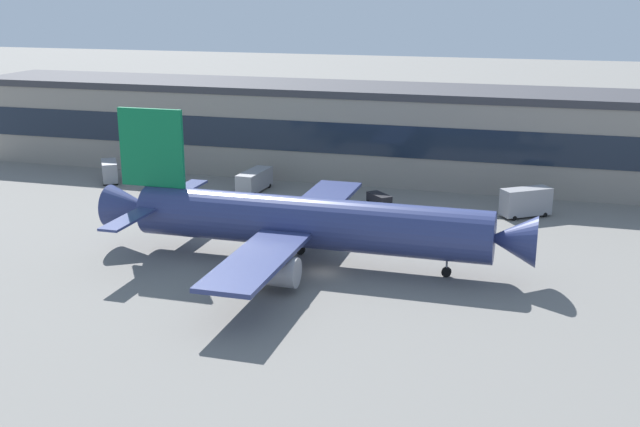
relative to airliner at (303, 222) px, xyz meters
The scene contains 8 objects.
ground_plane 6.31m from the airliner, 35.27° to the right, with size 600.00×600.00×0.00m, color slate.
terminal_building 46.51m from the airliner, 86.09° to the left, with size 156.71×17.49×15.42m.
airliner is the anchor object (origin of this frame).
follow_me_car 27.32m from the airliner, 82.55° to the left, with size 4.40×4.50×1.85m.
fuel_truck 34.68m from the airliner, 120.60° to the left, with size 3.40×8.58×3.35m.
belt_loader 41.42m from the airliner, 140.31° to the left, with size 6.46×5.16×1.95m.
stair_truck 51.93m from the airliner, 146.22° to the left, with size 5.27×6.34×3.55m.
catering_truck 36.86m from the airliner, 47.73° to the left, with size 7.37×6.30×4.15m.
Camera 1 is at (22.67, -79.79, 31.04)m, focal length 43.18 mm.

